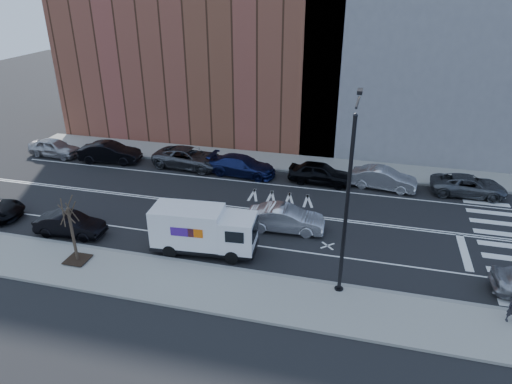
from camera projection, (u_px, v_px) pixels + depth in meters
The scene contains 20 objects.
ground at pixel (243, 209), 30.66m from camera, with size 120.00×120.00×0.00m, color black.
sidewalk_near at pixel (196, 285), 22.92m from camera, with size 44.00×3.60×0.15m, color gray.
sidewalk_far at pixel (272, 161), 38.33m from camera, with size 44.00×3.60×0.15m, color gray.
curb_near at pixel (208, 265), 24.50m from camera, with size 44.00×0.25×0.17m, color gray.
curb_far at pixel (267, 169), 36.75m from camera, with size 44.00×0.25×0.17m, color gray.
crosswalk at pixel (502, 239), 27.07m from camera, with size 3.00×14.00×0.01m, color white, non-canonical shape.
road_markings at pixel (243, 209), 30.66m from camera, with size 40.00×8.60×0.01m, color white, non-canonical shape.
bldg_brick at pixel (204, 14), 41.38m from camera, with size 26.00×10.00×22.00m, color brown.
streetlight at pixel (348, 195), 20.86m from camera, with size 0.44×4.02×9.34m.
street_tree at pixel (74, 240), 24.25m from camera, with size 1.20×1.20×3.75m.
fedex_van at pixel (203, 230), 25.32m from camera, with size 6.00×2.45×2.68m.
far_parked_a at pixel (55, 148), 39.29m from camera, with size 1.83×4.54×1.55m, color #9F9EA2.
far_parked_b at pixel (110, 152), 38.03m from camera, with size 1.76×5.04×1.66m, color black.
far_parked_c at pixel (189, 158), 36.98m from camera, with size 2.68×5.81×1.61m, color #494B50.
far_parked_d at pixel (242, 166), 35.55m from camera, with size 2.16×5.31×1.54m, color #161E4E.
far_parked_e at pixel (320, 173), 34.15m from camera, with size 1.90×4.73×1.61m, color black.
far_parked_f at pixel (384, 179), 33.28m from camera, with size 1.64×4.70×1.55m, color #ADAEB2.
far_parked_g at pixel (468, 186), 32.32m from camera, with size 2.36×5.12×1.42m, color #4B4F53.
driving_sedan at pixel (286, 219), 27.78m from camera, with size 1.64×4.71×1.55m, color silver.
near_parked_rear_a at pixel (70, 225), 27.30m from camera, with size 1.45×4.17×1.37m, color black.
Camera 1 is at (7.56, -26.15, 14.16)m, focal length 32.00 mm.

